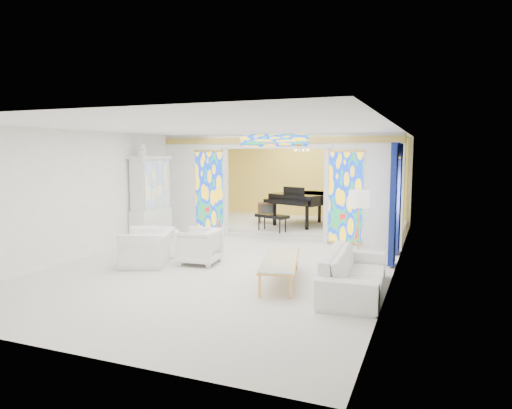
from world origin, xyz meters
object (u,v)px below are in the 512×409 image
at_px(armchair_right, 199,246).
at_px(tv_console, 267,210).
at_px(sofa, 354,272).
at_px(coffee_table, 280,261).
at_px(grand_piano, 311,199).
at_px(armchair_left, 148,247).
at_px(china_cabinet, 151,199).

distance_m(armchair_right, tv_console, 5.06).
bearing_deg(sofa, coffee_table, 82.74).
distance_m(sofa, tv_console, 7.03).
bearing_deg(sofa, armchair_right, 73.60).
height_order(sofa, grand_piano, grand_piano).
bearing_deg(armchair_left, tv_console, 149.51).
bearing_deg(coffee_table, armchair_right, 161.08).
relative_size(armchair_right, grand_piano, 0.27).
distance_m(armchair_right, sofa, 3.69).
distance_m(grand_piano, tv_console, 1.50).
relative_size(coffee_table, grand_piano, 0.67).
height_order(sofa, coffee_table, sofa).
relative_size(grand_piano, tv_console, 4.74).
distance_m(china_cabinet, coffee_table, 5.49).
relative_size(sofa, coffee_table, 1.16).
distance_m(sofa, coffee_table, 1.43).
xyz_separation_m(armchair_left, armchair_right, (1.02, 0.50, 0.01)).
distance_m(armchair_right, coffee_table, 2.29).
relative_size(armchair_right, sofa, 0.35).
distance_m(armchair_left, coffee_table, 3.19).
height_order(armchair_left, armchair_right, armchair_right).
bearing_deg(china_cabinet, armchair_right, -36.84).
xyz_separation_m(china_cabinet, coffee_table, (4.74, -2.67, -0.74)).
bearing_deg(grand_piano, sofa, -49.13).
height_order(china_cabinet, coffee_table, china_cabinet).
xyz_separation_m(sofa, grand_piano, (-2.39, 6.08, 0.65)).
bearing_deg(grand_piano, coffee_table, -61.45).
relative_size(sofa, tv_console, 3.70).
height_order(armchair_left, grand_piano, grand_piano).
relative_size(armchair_left, armchair_right, 1.37).
xyz_separation_m(armchair_left, sofa, (4.61, -0.34, -0.02)).
bearing_deg(armchair_left, armchair_right, 93.85).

